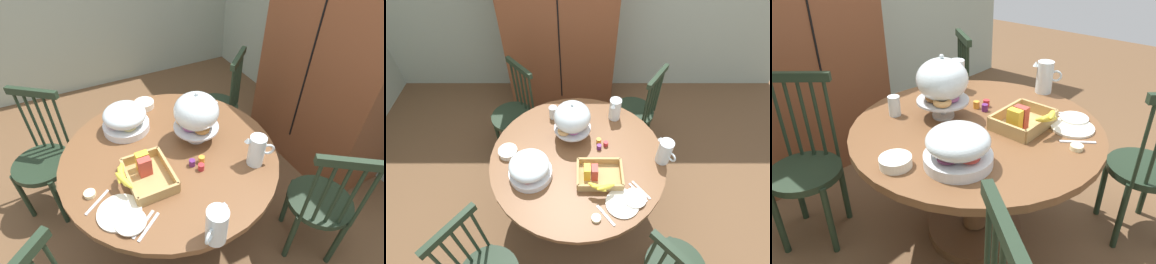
% 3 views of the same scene
% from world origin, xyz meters
% --- Properties ---
extents(ground_plane, '(10.00, 10.00, 0.00)m').
position_xyz_m(ground_plane, '(0.00, 0.00, 0.00)').
color(ground_plane, brown).
extents(wooden_armoire, '(1.18, 0.60, 1.96)m').
position_xyz_m(wooden_armoire, '(-0.30, 1.50, 0.98)').
color(wooden_armoire, brown).
rests_on(wooden_armoire, ground_plane).
extents(dining_table, '(1.29, 1.29, 0.74)m').
position_xyz_m(dining_table, '(-0.12, 0.02, 0.54)').
color(dining_table, brown).
rests_on(dining_table, ground_plane).
extents(windsor_chair_near_window, '(0.47, 0.47, 0.97)m').
position_xyz_m(windsor_chair_near_window, '(-0.74, 0.73, 0.45)').
color(windsor_chair_near_window, '#1E2D1E').
rests_on(windsor_chair_near_window, ground_plane).
extents(windsor_chair_far_side, '(0.46, 0.46, 0.97)m').
position_xyz_m(windsor_chair_far_side, '(0.44, 0.78, 0.45)').
color(windsor_chair_far_side, '#1E2D1E').
rests_on(windsor_chair_far_side, ground_plane).
extents(pastry_stand_with_dome, '(0.28, 0.28, 0.34)m').
position_xyz_m(pastry_stand_with_dome, '(-0.17, 0.21, 0.94)').
color(pastry_stand_with_dome, silver).
rests_on(pastry_stand_with_dome, dining_table).
extents(fruit_platter_covered, '(0.30, 0.30, 0.18)m').
position_xyz_m(fruit_platter_covered, '(-0.45, -0.15, 0.83)').
color(fruit_platter_covered, silver).
rests_on(fruit_platter_covered, dining_table).
extents(orange_juice_pitcher, '(0.12, 0.17, 0.20)m').
position_xyz_m(orange_juice_pitcher, '(0.49, -0.02, 0.83)').
color(orange_juice_pitcher, silver).
rests_on(orange_juice_pitcher, dining_table).
extents(milk_pitcher, '(0.10, 0.17, 0.19)m').
position_xyz_m(milk_pitcher, '(0.18, 0.42, 0.83)').
color(milk_pitcher, silver).
rests_on(milk_pitcher, dining_table).
extents(cereal_basket, '(0.32, 0.30, 0.12)m').
position_xyz_m(cereal_basket, '(0.01, -0.19, 0.78)').
color(cereal_basket, tan).
rests_on(cereal_basket, dining_table).
extents(china_plate_large, '(0.22, 0.22, 0.01)m').
position_xyz_m(china_plate_large, '(0.16, -0.37, 0.75)').
color(china_plate_large, white).
rests_on(china_plate_large, dining_table).
extents(china_plate_small, '(0.15, 0.15, 0.01)m').
position_xyz_m(china_plate_small, '(0.25, -0.34, 0.76)').
color(china_plate_small, white).
rests_on(china_plate_small, china_plate_large).
extents(cereal_bowl, '(0.14, 0.14, 0.04)m').
position_xyz_m(cereal_bowl, '(-0.64, 0.04, 0.76)').
color(cereal_bowl, white).
rests_on(cereal_bowl, dining_table).
extents(drinking_glass, '(0.06, 0.06, 0.11)m').
position_xyz_m(drinking_glass, '(-0.33, 0.42, 0.80)').
color(drinking_glass, silver).
rests_on(drinking_glass, dining_table).
extents(butter_dish, '(0.06, 0.06, 0.02)m').
position_xyz_m(butter_dish, '(-0.01, -0.48, 0.75)').
color(butter_dish, beige).
rests_on(butter_dish, dining_table).
extents(jam_jar_strawberry, '(0.04, 0.04, 0.04)m').
position_xyz_m(jam_jar_strawberry, '(0.09, 0.12, 0.76)').
color(jam_jar_strawberry, '#B7282D').
rests_on(jam_jar_strawberry, dining_table).
extents(jam_jar_apricot, '(0.04, 0.04, 0.04)m').
position_xyz_m(jam_jar_apricot, '(0.03, 0.15, 0.76)').
color(jam_jar_apricot, orange).
rests_on(jam_jar_apricot, dining_table).
extents(jam_jar_grape, '(0.04, 0.04, 0.04)m').
position_xyz_m(jam_jar_grape, '(0.03, 0.09, 0.76)').
color(jam_jar_grape, '#5B2366').
rests_on(jam_jar_grape, dining_table).
extents(table_knife, '(0.11, 0.14, 0.01)m').
position_xyz_m(table_knife, '(0.28, -0.29, 0.74)').
color(table_knife, silver).
rests_on(table_knife, dining_table).
extents(dinner_fork, '(0.11, 0.14, 0.01)m').
position_xyz_m(dinner_fork, '(0.30, -0.27, 0.74)').
color(dinner_fork, silver).
rests_on(dinner_fork, dining_table).
extents(soup_spoon, '(0.11, 0.14, 0.01)m').
position_xyz_m(soup_spoon, '(0.05, -0.46, 0.74)').
color(soup_spoon, silver).
rests_on(soup_spoon, dining_table).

